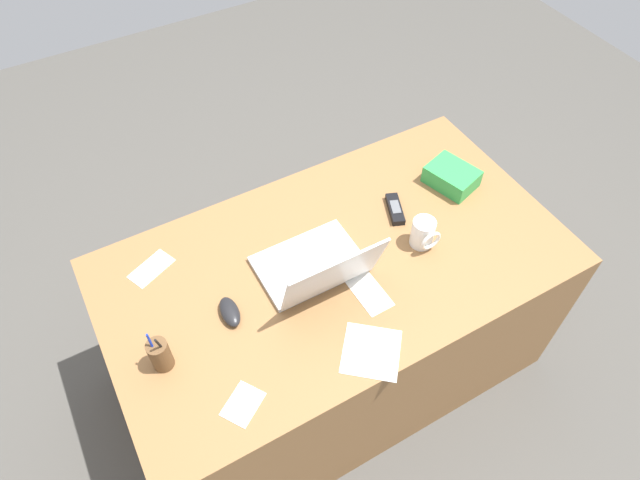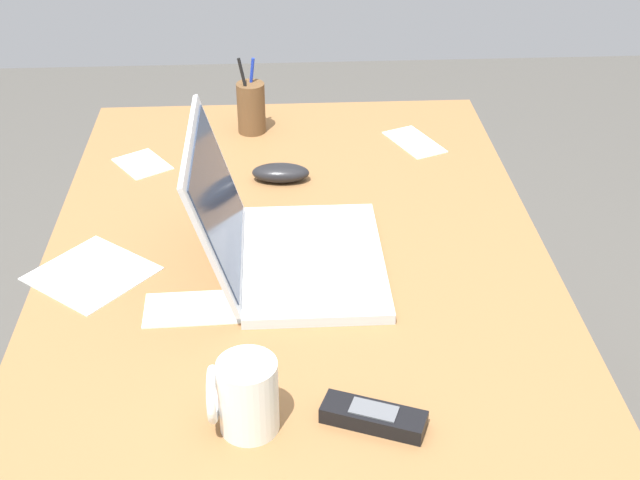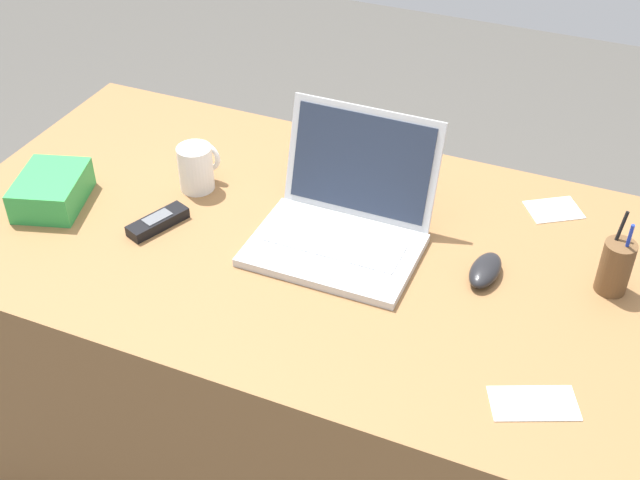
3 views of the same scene
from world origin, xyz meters
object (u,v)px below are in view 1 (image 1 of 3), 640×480
object	(u,v)px
pen_holder	(160,355)
snack_bag	(452,177)
coffee_mug_white	(423,233)
cordless_phone	(395,209)
computer_mouse	(230,312)
laptop	(317,267)

from	to	relation	value
pen_holder	snack_bag	distance (m)	1.21
coffee_mug_white	snack_bag	size ratio (longest dim) A/B	0.61
cordless_phone	snack_bag	world-z (taller)	snack_bag
coffee_mug_white	snack_bag	world-z (taller)	coffee_mug_white
computer_mouse	pen_holder	world-z (taller)	pen_holder
laptop	computer_mouse	size ratio (longest dim) A/B	3.01
computer_mouse	laptop	bearing A→B (deg)	-176.24
laptop	coffee_mug_white	distance (m)	0.38
computer_mouse	pen_holder	bearing A→B (deg)	18.57
laptop	coffee_mug_white	bearing A→B (deg)	171.87
laptop	computer_mouse	bearing A→B (deg)	-0.61
laptop	snack_bag	distance (m)	0.66
computer_mouse	coffee_mug_white	world-z (taller)	coffee_mug_white
laptop	cordless_phone	bearing A→B (deg)	-163.50
cordless_phone	laptop	bearing A→B (deg)	16.50
coffee_mug_white	pen_holder	distance (m)	0.92
snack_bag	pen_holder	bearing A→B (deg)	8.92
cordless_phone	computer_mouse	bearing A→B (deg)	9.08
computer_mouse	snack_bag	xyz separation A→B (m)	(-0.95, -0.13, 0.02)
computer_mouse	cordless_phone	world-z (taller)	computer_mouse
cordless_phone	snack_bag	bearing A→B (deg)	-176.37
laptop	snack_bag	size ratio (longest dim) A/B	1.95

